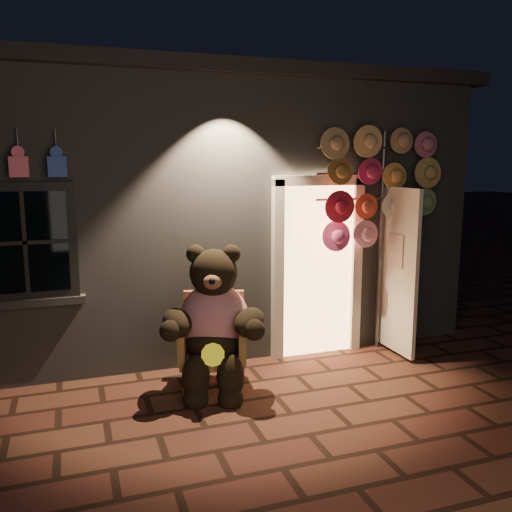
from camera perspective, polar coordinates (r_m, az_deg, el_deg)
name	(u,v)px	position (r m, az deg, el deg)	size (l,w,h in m)	color
ground	(250,421)	(5.20, -0.68, -16.94)	(60.00, 60.00, 0.00)	#583121
shop_building	(169,201)	(8.54, -9.18, 5.69)	(7.30, 5.95, 3.51)	slate
wicker_armchair	(214,341)	(5.78, -4.50, -8.89)	(0.81, 0.78, 0.99)	#B38E45
teddy_bear	(214,323)	(5.58, -4.45, -7.03)	(1.10, 1.01, 1.58)	#AD1226
hat_rack	(378,184)	(6.68, 12.72, 7.44)	(1.60, 0.22, 2.73)	#59595E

